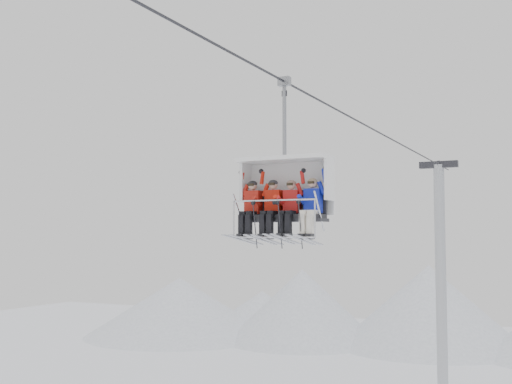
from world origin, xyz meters
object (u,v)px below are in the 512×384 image
at_px(chairlift_carrier, 287,188).
at_px(skier_far_right, 311,206).
at_px(skier_center_left, 272,207).
at_px(skier_far_left, 251,207).
at_px(lift_tower_right, 441,307).
at_px(skier_center_right, 290,207).

distance_m(chairlift_carrier, skier_far_right, 0.95).
xyz_separation_m(chairlift_carrier, skier_center_left, (-0.26, -0.30, -0.46)).
bearing_deg(skier_far_left, skier_far_right, 0.00).
relative_size(chairlift_carrier, skier_far_right, 2.36).
xyz_separation_m(skier_center_left, skier_far_right, (1.03, 0.00, 0.00)).
bearing_deg(skier_center_left, lift_tower_right, 89.27).
height_order(lift_tower_right, skier_center_left, lift_tower_right).
bearing_deg(chairlift_carrier, skier_center_right, -54.38).
distance_m(lift_tower_right, skier_center_left, 21.07).
height_order(skier_far_left, skier_far_right, same).
height_order(skier_far_left, skier_center_right, skier_far_left).
height_order(chairlift_carrier, skier_far_left, chairlift_carrier).
bearing_deg(skier_center_right, skier_center_left, 179.58).
distance_m(skier_center_left, skier_center_right, 0.48).
bearing_deg(skier_far_right, chairlift_carrier, 158.36).
distance_m(lift_tower_right, chairlift_carrier, 20.87).
bearing_deg(skier_center_right, chairlift_carrier, 125.62).
bearing_deg(chairlift_carrier, skier_center_left, -130.69).
bearing_deg(chairlift_carrier, skier_far_right, -21.64).
bearing_deg(chairlift_carrier, lift_tower_right, 90.00).
distance_m(skier_far_left, skier_center_left, 0.56).
xyz_separation_m(skier_far_left, skier_far_right, (1.59, 0.00, 0.00)).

